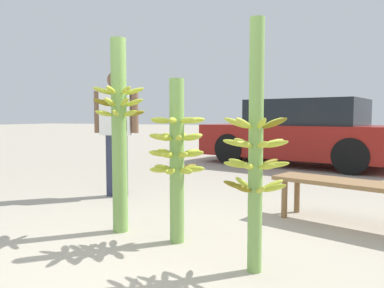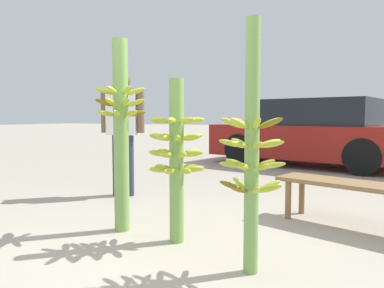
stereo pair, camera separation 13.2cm
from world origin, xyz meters
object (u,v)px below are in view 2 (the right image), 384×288
banana_stalk_left (121,131)px  parked_car (312,134)px  vendor_person (123,122)px  banana_stalk_right (252,150)px  market_bench (349,188)px  banana_stalk_center (177,155)px

banana_stalk_left → parked_car: 5.55m
vendor_person → parked_car: (1.76, 4.24, -0.29)m
banana_stalk_left → banana_stalk_right: bearing=-15.7°
market_bench → banana_stalk_right: bearing=-92.8°
market_bench → parked_car: bearing=119.9°
banana_stalk_center → market_bench: bearing=41.1°
banana_stalk_right → banana_stalk_left: bearing=164.3°
banana_stalk_left → parked_car: banana_stalk_left is taller
parked_car → market_bench: bearing=-155.0°
parked_car → banana_stalk_center: bearing=-170.3°
banana_stalk_right → market_bench: size_ratio=1.20×
banana_stalk_right → parked_car: (-0.48, 5.86, -0.15)m
banana_stalk_center → market_bench: 1.70m
banana_stalk_center → market_bench: (1.25, 1.09, -0.36)m
vendor_person → market_bench: vendor_person is taller
banana_stalk_center → banana_stalk_right: (0.74, -0.32, 0.10)m
banana_stalk_left → banana_stalk_right: 1.39m
banana_stalk_left → market_bench: bearing=29.3°
banana_stalk_left → vendor_person: (-0.91, 1.25, 0.06)m
banana_stalk_center → market_bench: size_ratio=0.96×
banana_stalk_center → vendor_person: size_ratio=0.83×
market_bench → parked_car: size_ratio=0.32×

